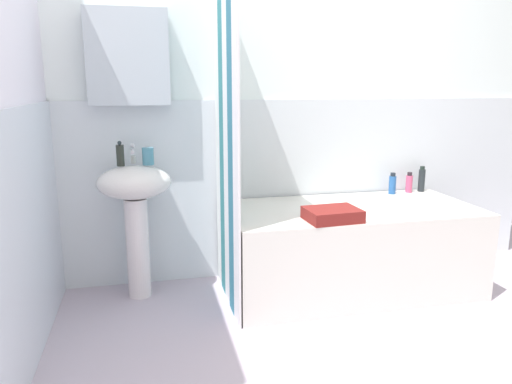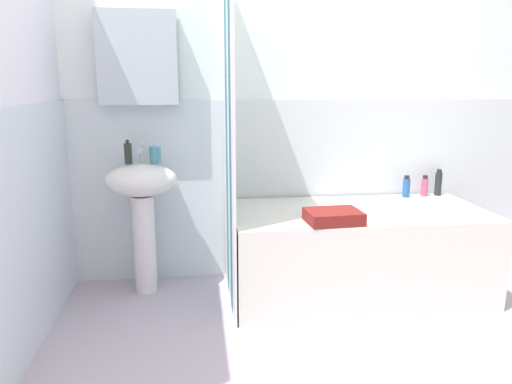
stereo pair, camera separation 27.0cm
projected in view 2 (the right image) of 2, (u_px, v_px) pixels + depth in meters
The scene contains 13 objects.
ground_plane at pixel (359, 374), 2.26m from camera, with size 4.80×5.60×0.04m, color #B9AABB.
wall_back_tiled at pixel (295, 109), 3.23m from camera, with size 3.60×0.18×2.40m.
wall_left_tiled at pixel (4, 126), 2.16m from camera, with size 0.07×1.81×2.40m.
sink at pixel (142, 199), 3.00m from camera, with size 0.44×0.34×0.82m.
faucet at pixel (141, 152), 3.02m from camera, with size 0.03×0.12×0.12m.
soap_dispenser at pixel (128, 153), 2.94m from camera, with size 0.05×0.05×0.15m.
toothbrush_cup at pixel (155, 155), 2.98m from camera, with size 0.07×0.07×0.10m, color teal.
bathtub at pixel (356, 252), 3.05m from camera, with size 1.55×0.76×0.54m, color silver.
shower_curtain at pixel (229, 137), 2.79m from camera, with size 0.01×0.76×2.00m.
conditioner_bottle at pixel (438, 183), 3.36m from camera, with size 0.05×0.05×0.18m.
lotion_bottle at pixel (425, 186), 3.34m from camera, with size 0.05×0.05×0.15m.
body_wash_bottle at pixel (406, 187), 3.31m from camera, with size 0.05×0.05×0.15m.
towel_folded at pixel (333, 217), 2.70m from camera, with size 0.30×0.23×0.07m, color maroon.
Camera 2 is at (-0.73, -1.95, 1.30)m, focal length 34.11 mm.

